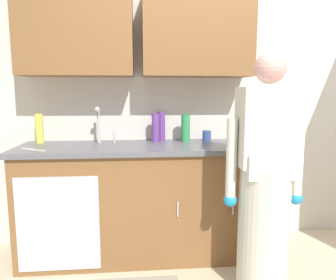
{
  "coord_description": "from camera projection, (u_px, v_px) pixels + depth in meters",
  "views": [
    {
      "loc": [
        -0.54,
        -1.9,
        1.36
      ],
      "look_at": [
        -0.32,
        0.55,
        1.0
      ],
      "focal_mm": 34.08,
      "sensor_mm": 36.0,
      "label": 1
    }
  ],
  "objects": [
    {
      "name": "bottle_soap",
      "position": [
        156.0,
        128.0,
        2.77
      ],
      "size": [
        0.07,
        0.07,
        0.24
      ],
      "primitive_type": "cylinder",
      "color": "#66388C",
      "rests_on": "countertop"
    },
    {
      "name": "sponge",
      "position": [
        241.0,
        142.0,
        2.66
      ],
      "size": [
        0.11,
        0.07,
        0.03
      ],
      "primitive_type": "cube",
      "color": "#4CBF4C",
      "rests_on": "countertop"
    },
    {
      "name": "knife_on_counter",
      "position": [
        33.0,
        150.0,
        2.38
      ],
      "size": [
        0.22,
        0.15,
        0.01
      ],
      "primitive_type": "cube",
      "rotation": [
        0.0,
        0.0,
        2.58
      ],
      "color": "silver",
      "rests_on": "countertop"
    },
    {
      "name": "bottle_water_tall",
      "position": [
        161.0,
        126.0,
        2.85
      ],
      "size": [
        0.07,
        0.07,
        0.26
      ],
      "primitive_type": "cylinder",
      "color": "#66388C",
      "rests_on": "countertop"
    },
    {
      "name": "countertop",
      "position": [
        139.0,
        147.0,
        2.62
      ],
      "size": [
        1.96,
        0.66,
        0.04
      ],
      "primitive_type": "cube",
      "color": "#595960",
      "rests_on": "counter_cabinet"
    },
    {
      "name": "cup_by_sink",
      "position": [
        207.0,
        136.0,
        2.82
      ],
      "size": [
        0.08,
        0.08,
        0.09
      ],
      "primitive_type": "cylinder",
      "color": "#33478C",
      "rests_on": "countertop"
    },
    {
      "name": "counter_cabinet",
      "position": [
        139.0,
        202.0,
        2.69
      ],
      "size": [
        1.9,
        0.62,
        0.9
      ],
      "color": "brown",
      "rests_on": "ground"
    },
    {
      "name": "bottle_water_short",
      "position": [
        186.0,
        128.0,
        2.78
      ],
      "size": [
        0.08,
        0.08,
        0.24
      ],
      "primitive_type": "cylinder",
      "color": "#2D8C4C",
      "rests_on": "countertop"
    },
    {
      "name": "person_at_sink",
      "position": [
        265.0,
        194.0,
        2.13
      ],
      "size": [
        0.55,
        0.34,
        1.62
      ],
      "color": "white",
      "rests_on": "ground"
    },
    {
      "name": "bottle_dish_liquid",
      "position": [
        39.0,
        129.0,
        2.7
      ],
      "size": [
        0.07,
        0.07,
        0.25
      ],
      "primitive_type": "cylinder",
      "color": "#D8D14C",
      "rests_on": "countertop"
    },
    {
      "name": "sink",
      "position": [
        102.0,
        147.0,
        2.6
      ],
      "size": [
        0.5,
        0.36,
        0.35
      ],
      "color": "#B7BABF",
      "rests_on": "counter_cabinet"
    },
    {
      "name": "kitchen_wall_with_uppers",
      "position": [
        184.0,
        80.0,
        2.87
      ],
      "size": [
        4.8,
        0.44,
        2.7
      ],
      "color": "beige",
      "rests_on": "ground"
    }
  ]
}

